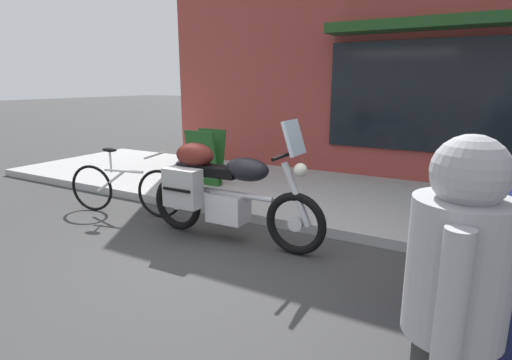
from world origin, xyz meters
TOP-DOWN VIEW (x-y plane):
  - ground_plane at (0.00, 0.00)m, footprint 80.00×80.00m
  - touring_motorcycle at (-0.43, 0.52)m, footprint 2.25×0.69m
  - parked_bicycle at (-2.12, 0.65)m, footprint 1.69×0.56m
  - pedestrian_walking at (2.09, -1.52)m, footprint 0.38×0.56m
  - sandwich_board_sign at (-1.87, 2.18)m, footprint 0.55×0.41m

SIDE VIEW (x-z plane):
  - ground_plane at x=0.00m, z-range 0.00..0.00m
  - parked_bicycle at x=-2.12m, z-range -0.10..0.82m
  - sandwich_board_sign at x=-1.87m, z-range 0.12..1.03m
  - touring_motorcycle at x=-0.43m, z-range -0.09..1.32m
  - pedestrian_walking at x=2.09m, z-range 0.21..1.81m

